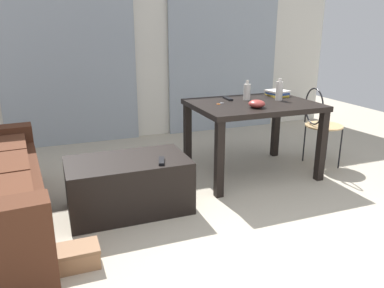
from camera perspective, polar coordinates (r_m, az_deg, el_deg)
ground_plane at (r=3.46m, az=3.62°, el=-7.50°), size 8.43×8.43×0.00m
wall_back at (r=5.18m, az=-6.37°, el=15.26°), size 5.47×0.10×2.55m
curtains at (r=5.10m, az=-6.07°, el=14.00°), size 3.74×0.03×2.33m
coffee_table at (r=3.13m, az=-9.58°, el=-6.11°), size 0.96×0.56×0.44m
craft_table at (r=3.78m, az=9.17°, el=4.73°), size 1.19×0.90×0.74m
wire_chair at (r=4.22m, az=18.65°, el=3.67°), size 0.39×0.41×0.85m
bottle_near at (r=3.87m, az=8.31°, el=7.85°), size 0.07×0.07×0.20m
bottle_far at (r=3.92m, az=13.06°, el=7.87°), size 0.07×0.07×0.22m
bowl at (r=3.52m, az=9.77°, el=6.02°), size 0.15×0.15×0.07m
book_stack at (r=4.17m, az=12.76°, el=7.52°), size 0.24×0.26×0.06m
tv_remote_on_table at (r=3.89m, az=5.42°, el=6.87°), size 0.06×0.19×0.02m
scissors at (r=3.65m, az=4.18°, el=6.09°), size 0.09×0.08×0.00m
tv_remote_primary at (r=2.96m, az=-4.63°, el=-2.56°), size 0.09×0.17×0.02m
shoebox at (r=2.58m, az=-17.31°, el=-15.97°), size 0.31×0.19×0.13m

